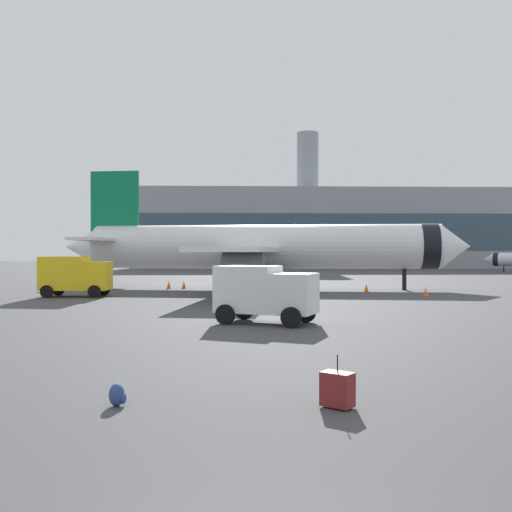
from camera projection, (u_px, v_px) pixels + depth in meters
name	position (u px, v px, depth m)	size (l,w,h in m)	color
airplane_at_gate	(261.00, 247.00, 49.96)	(35.72, 32.36, 10.50)	white
service_truck	(75.00, 274.00, 41.23)	(4.90, 2.72, 2.90)	yellow
cargo_van	(265.00, 291.00, 25.77)	(4.83, 3.74, 2.60)	white
safety_cone_near	(169.00, 285.00, 50.30)	(0.44, 0.44, 0.71)	#F2590C
safety_cone_mid	(184.00, 285.00, 50.36)	(0.44, 0.44, 0.66)	#F2590C
safety_cone_far	(366.00, 288.00, 46.48)	(0.44, 0.44, 0.61)	#F2590C
safety_cone_outer	(426.00, 292.00, 41.67)	(0.44, 0.44, 0.64)	#F2590C
rolling_suitcase	(337.00, 389.00, 11.82)	(0.75, 0.71, 1.10)	maroon
traveller_backpack	(117.00, 395.00, 11.96)	(0.36, 0.40, 0.48)	navy
terminal_building	(326.00, 229.00, 117.60)	(77.38, 17.82, 27.71)	gray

